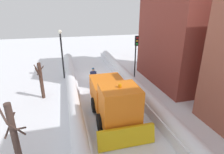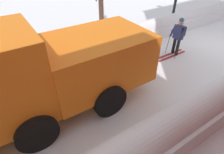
# 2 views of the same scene
# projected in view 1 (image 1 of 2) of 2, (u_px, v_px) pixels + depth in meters

# --- Properties ---
(ground_plane) EXTENTS (80.00, 80.00, 0.00)m
(ground_plane) POSITION_uv_depth(u_px,v_px,m) (124.00, 133.00, 10.95)
(ground_plane) COLOR white
(snowbank_left) EXTENTS (1.10, 36.00, 1.17)m
(snowbank_left) POSITION_uv_depth(u_px,v_px,m) (165.00, 119.00, 11.40)
(snowbank_left) COLOR white
(snowbank_left) RESTS_ON ground
(snowbank_right) EXTENTS (1.10, 36.00, 1.07)m
(snowbank_right) POSITION_uv_depth(u_px,v_px,m) (78.00, 134.00, 10.15)
(snowbank_right) COLOR white
(snowbank_right) RESTS_ON ground
(plow_truck) EXTENTS (3.20, 5.98, 3.12)m
(plow_truck) POSITION_uv_depth(u_px,v_px,m) (113.00, 99.00, 11.94)
(plow_truck) COLOR orange
(plow_truck) RESTS_ON ground
(skier) EXTENTS (0.62, 1.80, 1.81)m
(skier) POSITION_uv_depth(u_px,v_px,m) (93.00, 76.00, 17.33)
(skier) COLOR black
(skier) RESTS_ON ground
(traffic_light_pole) EXTENTS (0.28, 0.42, 4.68)m
(traffic_light_pole) POSITION_uv_depth(u_px,v_px,m) (136.00, 51.00, 17.04)
(traffic_light_pole) COLOR black
(traffic_light_pole) RESTS_ON ground
(street_lamp) EXTENTS (0.40, 0.40, 5.05)m
(street_lamp) POSITION_uv_depth(u_px,v_px,m) (62.00, 48.00, 18.38)
(street_lamp) COLOR black
(street_lamp) RESTS_ON ground
(bare_tree_near) EXTENTS (0.73, 0.65, 3.03)m
(bare_tree_near) POSITION_uv_depth(u_px,v_px,m) (41.00, 80.00, 14.71)
(bare_tree_near) COLOR #462E24
(bare_tree_near) RESTS_ON ground
(bare_tree_mid) EXTENTS (1.04, 1.17, 4.23)m
(bare_tree_mid) POSITION_uv_depth(u_px,v_px,m) (15.00, 138.00, 7.80)
(bare_tree_mid) COLOR #47332D
(bare_tree_mid) RESTS_ON ground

